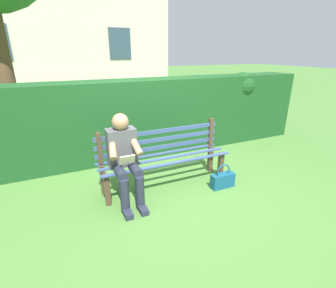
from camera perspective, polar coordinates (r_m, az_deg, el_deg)
ground at (r=3.87m, az=-0.62°, el=-9.51°), size 60.00×60.00×0.00m
park_bench at (r=3.72m, az=-1.11°, el=-2.67°), size 1.97×0.46×0.92m
person_seated at (r=3.32m, az=-10.00°, el=-2.86°), size 0.44×0.73×1.20m
hedge_backdrop at (r=4.94m, az=-2.12°, el=6.66°), size 6.49×0.69×1.52m
handbag at (r=3.86m, az=12.46°, el=-8.05°), size 0.37×0.13×0.38m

